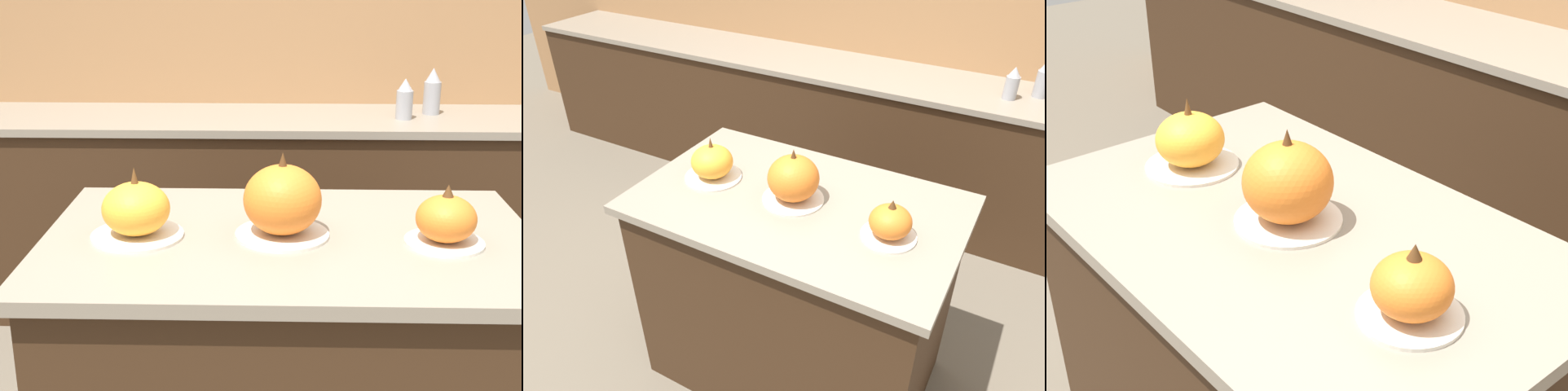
# 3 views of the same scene
# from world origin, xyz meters

# --- Properties ---
(ground_plane) EXTENTS (12.00, 12.00, 0.00)m
(ground_plane) POSITION_xyz_m (0.00, 0.00, 0.00)
(ground_plane) COLOR #665B4C
(wall_back) EXTENTS (8.00, 0.06, 2.50)m
(wall_back) POSITION_xyz_m (0.00, 1.88, 1.25)
(wall_back) COLOR #9E7047
(wall_back) RESTS_ON ground_plane
(kitchen_island) EXTENTS (1.24, 0.77, 0.96)m
(kitchen_island) POSITION_xyz_m (0.00, 0.00, 0.48)
(kitchen_island) COLOR #382314
(kitchen_island) RESTS_ON ground_plane
(back_counter) EXTENTS (6.00, 0.60, 0.94)m
(back_counter) POSITION_xyz_m (0.00, 1.55, 0.47)
(back_counter) COLOR #382314
(back_counter) RESTS_ON ground_plane
(pumpkin_cake_left) EXTENTS (0.23, 0.23, 0.18)m
(pumpkin_cake_left) POSITION_xyz_m (-0.38, -0.02, 1.03)
(pumpkin_cake_left) COLOR silver
(pumpkin_cake_left) RESTS_ON kitchen_island
(pumpkin_cake_center) EXTENTS (0.24, 0.24, 0.22)m
(pumpkin_cake_center) POSITION_xyz_m (-0.02, -0.00, 1.05)
(pumpkin_cake_center) COLOR silver
(pumpkin_cake_center) RESTS_ON kitchen_island
(pumpkin_cake_right) EXTENTS (0.19, 0.19, 0.15)m
(pumpkin_cake_right) POSITION_xyz_m (0.38, -0.04, 1.02)
(pumpkin_cake_right) COLOR silver
(pumpkin_cake_right) RESTS_ON kitchen_island
(bottle_tall) EXTENTS (0.08, 0.08, 0.21)m
(bottle_tall) POSITION_xyz_m (0.67, 1.62, 1.04)
(bottle_tall) COLOR #99999E
(bottle_tall) RESTS_ON back_counter
(bottle_short) EXTENTS (0.07, 0.07, 0.18)m
(bottle_short) POSITION_xyz_m (0.53, 1.51, 1.02)
(bottle_short) COLOR #99999E
(bottle_short) RESTS_ON back_counter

